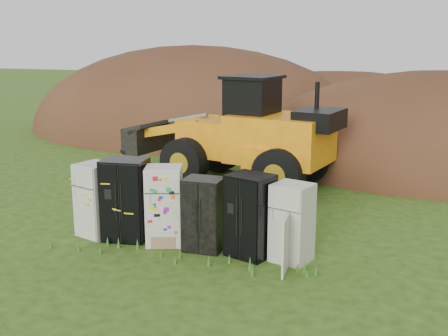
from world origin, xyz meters
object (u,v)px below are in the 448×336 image
Objects in this scene: fridge_leftmost at (97,200)px; fridge_sticker at (164,206)px; fridge_black_side at (126,199)px; fridge_dark_mid at (204,214)px; wheel_loader at (228,129)px; fridge_black_right at (250,216)px; fridge_open_door at (292,223)px.

fridge_leftmost is 1.75m from fridge_sticker.
fridge_sticker is (0.98, -0.00, -0.05)m from fridge_black_side.
wheel_loader reaches higher than fridge_dark_mid.
wheel_loader is (0.51, 5.94, 0.78)m from fridge_black_side.
fridge_sticker is 6.02m from wheel_loader.
fridge_leftmost is 0.24× the size of wheel_loader.
fridge_sticker is 1.00× the size of fridge_black_right.
fridge_black_side is 1.17× the size of fridge_dark_mid.
fridge_leftmost is 3.80m from fridge_black_right.
fridge_sticker reaches higher than fridge_black_right.
wheel_loader is at bearing 75.12° from fridge_sticker.
fridge_dark_mid is at bearing -163.91° from fridge_open_door.
fridge_sticker is 2.96m from fridge_open_door.
fridge_sticker is (1.75, 0.01, 0.03)m from fridge_leftmost.
fridge_black_right is at bearing -56.22° from wheel_loader.
wheel_loader is (1.28, 5.95, 0.86)m from fridge_leftmost.
fridge_sticker is at bearing 175.97° from fridge_dark_mid.
fridge_leftmost is at bearing -164.38° from fridge_open_door.
fridge_black_side is 1.14× the size of fridge_open_door.
wheel_loader reaches higher than fridge_open_door.
fridge_dark_mid is 0.91× the size of fridge_black_right.
fridge_leftmost is 0.97× the size of fridge_sticker.
fridge_black_right is at bearing -8.52° from fridge_black_side.
fridge_black_side reaches higher than fridge_black_right.
fridge_leftmost is at bearing -91.13° from wheel_loader.
fridge_black_side is at bearing -162.66° from fridge_black_right.
fridge_sticker reaches higher than fridge_leftmost.
fridge_sticker is 1.08× the size of fridge_open_door.
fridge_leftmost is 1.07× the size of fridge_dark_mid.
fridge_open_door is at bearing -49.24° from wheel_loader.
fridge_dark_mid is at bearing -161.97° from fridge_black_right.
fridge_leftmost is at bearing 160.83° from fridge_sticker.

